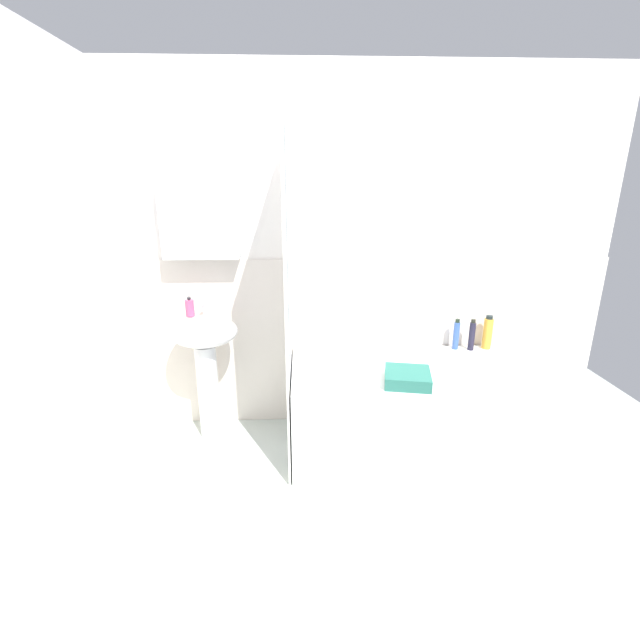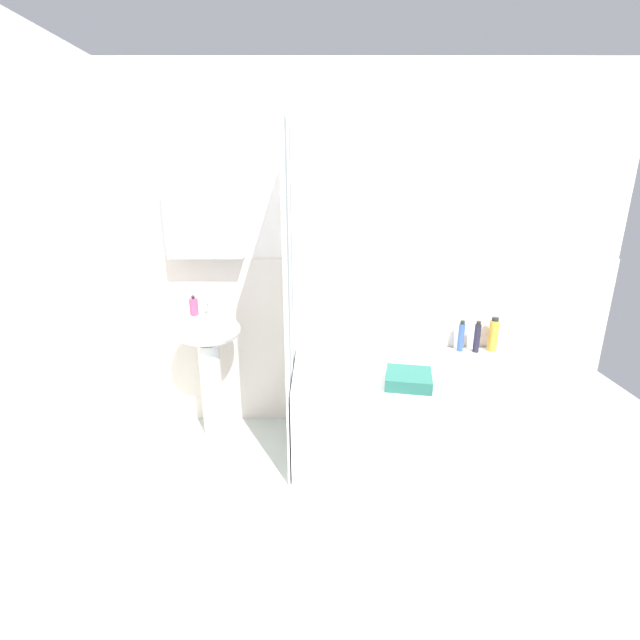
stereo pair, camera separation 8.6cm
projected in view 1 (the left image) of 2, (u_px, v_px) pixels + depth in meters
The scene contains 13 objects.
ground_plane at pixel (367, 553), 2.10m from camera, with size 4.80×5.60×0.04m, color silver.
wall_back_tiled at pixel (338, 267), 2.95m from camera, with size 3.60×0.18×2.40m.
wall_left_tiled at pixel (30, 310), 2.03m from camera, with size 0.07×1.81×2.40m.
sink at pixel (205, 351), 2.85m from camera, with size 0.44×0.34×0.87m.
faucet at pixel (204, 304), 2.84m from camera, with size 0.03×0.12×0.12m.
soap_dispenser at pixel (190, 308), 2.78m from camera, with size 0.06×0.06×0.13m.
toothbrush_cup at pixel (222, 309), 2.81m from camera, with size 0.07×0.07×0.08m, color silver.
bathtub at pixel (405, 408), 2.83m from camera, with size 1.46×0.75×0.57m, color white.
shower_curtain at pixel (288, 304), 2.59m from camera, with size 0.01×0.75×2.00m.
conditioner_bottle at pixel (488, 333), 3.03m from camera, with size 0.06×0.06×0.24m.
body_wash_bottle at pixel (472, 335), 3.00m from camera, with size 0.04×0.04×0.22m.
lotion_bottle at pixel (456, 335), 3.02m from camera, with size 0.04×0.04×0.22m.
towel_folded at pixel (407, 377), 2.52m from camera, with size 0.26×0.26×0.07m, color #2A6A5C.
Camera 1 is at (-0.29, -1.66, 1.68)m, focal length 24.45 mm.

